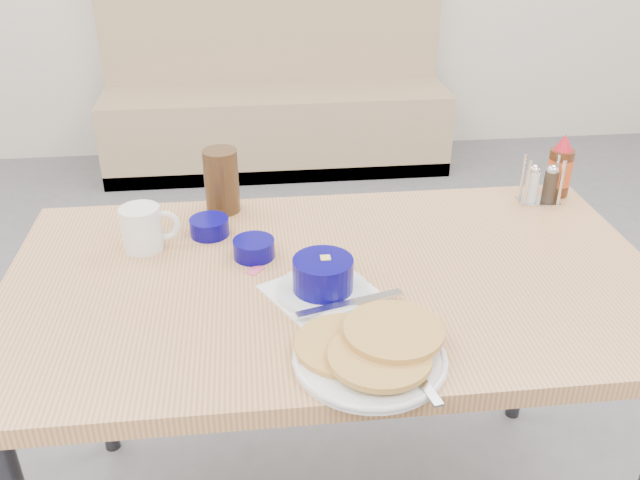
{
  "coord_description": "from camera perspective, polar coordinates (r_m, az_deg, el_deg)",
  "views": [
    {
      "loc": [
        -0.17,
        -0.97,
        1.52
      ],
      "look_at": [
        -0.03,
        0.3,
        0.82
      ],
      "focal_mm": 38.0,
      "sensor_mm": 36.0,
      "label": 1
    }
  ],
  "objects": [
    {
      "name": "booth_bench",
      "position": [
        3.94,
        -3.75,
        11.37
      ],
      "size": [
        1.9,
        0.56,
        1.22
      ],
      "color": "tan",
      "rests_on": "ground"
    },
    {
      "name": "dining_table",
      "position": [
        1.48,
        1.19,
        -4.94
      ],
      "size": [
        1.4,
        0.8,
        0.76
      ],
      "color": "tan",
      "rests_on": "ground"
    },
    {
      "name": "pancake_plate",
      "position": [
        1.2,
        4.36,
        -9.3
      ],
      "size": [
        0.27,
        0.28,
        0.05
      ],
      "rotation": [
        0.0,
        0.0,
        -0.11
      ],
      "color": "white",
      "rests_on": "dining_table"
    },
    {
      "name": "coffee_mug",
      "position": [
        1.57,
        -14.64,
        1.01
      ],
      "size": [
        0.13,
        0.09,
        0.1
      ],
      "rotation": [
        0.0,
        0.0,
        0.13
      ],
      "color": "white",
      "rests_on": "dining_table"
    },
    {
      "name": "grits_setting",
      "position": [
        1.36,
        0.28,
        -3.38
      ],
      "size": [
        0.29,
        0.27,
        0.08
      ],
      "rotation": [
        0.0,
        0.0,
        0.48
      ],
      "color": "white",
      "rests_on": "dining_table"
    },
    {
      "name": "creamer_bowl",
      "position": [
        1.62,
        -9.29,
        1.1
      ],
      "size": [
        0.09,
        0.09,
        0.04
      ],
      "rotation": [
        0.0,
        0.0,
        0.18
      ],
      "color": "#080464",
      "rests_on": "dining_table"
    },
    {
      "name": "butter_bowl",
      "position": [
        1.51,
        -5.59,
        -0.71
      ],
      "size": [
        0.09,
        0.09,
        0.04
      ],
      "rotation": [
        0.0,
        0.0,
        0.4
      ],
      "color": "#080464",
      "rests_on": "dining_table"
    },
    {
      "name": "amber_tumbler",
      "position": [
        1.71,
        -8.29,
        4.95
      ],
      "size": [
        0.09,
        0.09,
        0.16
      ],
      "primitive_type": "cylinder",
      "rotation": [
        0.0,
        0.0,
        0.05
      ],
      "color": "#3B2512",
      "rests_on": "dining_table"
    },
    {
      "name": "condiment_caddy",
      "position": [
        1.84,
        18.08,
        4.28
      ],
      "size": [
        0.11,
        0.07,
        0.12
      ],
      "rotation": [
        0.0,
        0.0,
        -0.1
      ],
      "color": "silver",
      "rests_on": "dining_table"
    },
    {
      "name": "syrup_bottle",
      "position": [
        1.89,
        19.53,
        5.68
      ],
      "size": [
        0.06,
        0.06,
        0.17
      ],
      "rotation": [
        0.0,
        0.0,
        0.02
      ],
      "color": "#47230F",
      "rests_on": "dining_table"
    },
    {
      "name": "sugar_wrapper",
      "position": [
        1.47,
        -5.5,
        -2.56
      ],
      "size": [
        0.05,
        0.05,
        0.0
      ],
      "primitive_type": "cube",
      "rotation": [
        0.0,
        0.0,
        0.86
      ],
      "color": "#D5476C",
      "rests_on": "dining_table"
    }
  ]
}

